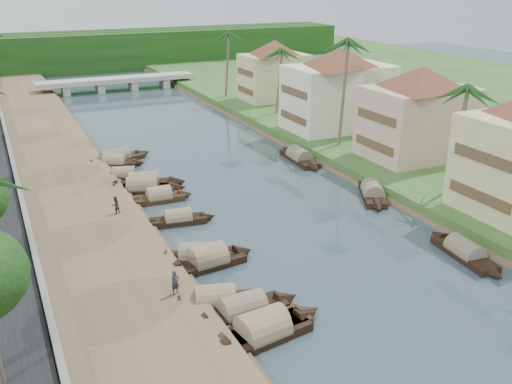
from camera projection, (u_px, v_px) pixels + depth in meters
name	position (u px, v px, depth m)	size (l,w,h in m)	color
ground	(326.00, 253.00, 43.35)	(220.00, 220.00, 0.00)	#32434C
left_bank	(69.00, 195.00, 53.71)	(10.00, 180.00, 0.80)	brown
right_bank	(373.00, 148.00, 67.62)	(16.00, 180.00, 1.20)	#2B5120
retaining_wall	(20.00, 192.00, 51.69)	(0.40, 180.00, 1.10)	#64655E
treeline	(88.00, 51.00, 126.39)	(120.00, 14.00, 8.00)	#11340E
bridge	(116.00, 81.00, 103.55)	(28.00, 4.00, 2.40)	#A3A298
building_mid	(419.00, 111.00, 60.98)	(14.11, 14.11, 9.70)	#D0A393
building_far	(339.00, 88.00, 72.32)	(15.59, 15.59, 10.20)	beige
building_distant	(274.00, 69.00, 89.79)	(12.62, 12.62, 9.20)	beige
sampan_1	(264.00, 332.00, 33.02)	(8.35, 3.09, 2.40)	black
sampan_2	(262.00, 328.00, 33.46)	(8.74, 2.73, 2.26)	black
sampan_3	(242.00, 310.00, 35.19)	(8.26, 2.22, 2.20)	black
sampan_4	(215.00, 301.00, 36.24)	(7.52, 3.71, 2.12)	black
sampan_5	(208.00, 261.00, 41.31)	(7.80, 2.73, 2.42)	black
sampan_6	(195.00, 256.00, 41.95)	(7.10, 4.08, 2.11)	black
sampan_7	(178.00, 219.00, 48.36)	(6.74, 2.34, 1.82)	black
sampan_8	(159.00, 197.00, 53.15)	(6.60, 2.01, 2.05)	black
sampan_9	(142.00, 188.00, 55.46)	(8.69, 4.54, 2.19)	black
sampan_10	(124.00, 175.00, 58.93)	(6.64, 3.28, 1.86)	black
sampan_11	(144.00, 184.00, 56.54)	(8.77, 3.59, 2.43)	black
sampan_12	(115.00, 159.00, 64.19)	(9.43, 4.32, 2.22)	black
sampan_13	(114.00, 163.00, 62.88)	(6.86, 3.70, 1.91)	black
sampan_14	(464.00, 253.00, 42.54)	(2.41, 8.48, 2.05)	black
sampan_15	(373.00, 193.00, 54.08)	(5.46, 8.34, 2.27)	black
sampan_16	(299.00, 158.00, 64.65)	(2.28, 9.49, 2.28)	black
canoe_1	(258.00, 306.00, 36.23)	(5.12, 1.36, 0.82)	black
canoe_2	(158.00, 184.00, 57.40)	(4.76, 0.98, 0.69)	black
palm_1	(464.00, 90.00, 49.47)	(3.20, 3.20, 11.01)	brown
palm_2	(345.00, 43.00, 62.73)	(3.20, 3.20, 13.42)	brown
palm_3	(278.00, 52.00, 79.23)	(3.20, 3.20, 10.38)	brown
palm_7	(225.00, 35.00, 90.14)	(3.20, 3.20, 11.55)	brown
tree_6	(368.00, 82.00, 74.85)	(4.22, 4.22, 7.30)	#413225
person_near	(175.00, 282.00, 36.03)	(0.59, 0.39, 1.61)	#26282E
person_far	(115.00, 205.00, 48.25)	(0.75, 0.59, 1.55)	#2F2A20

